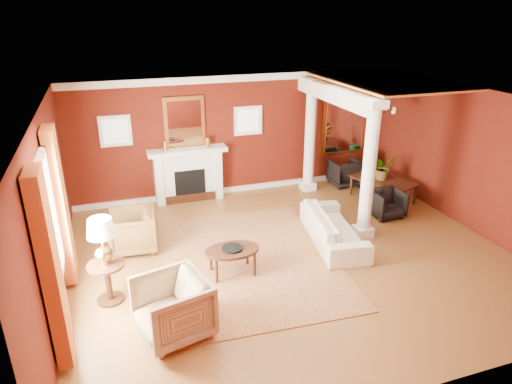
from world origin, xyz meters
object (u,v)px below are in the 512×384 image
object	(u,v)px
sofa	(334,223)
dining_table	(384,183)
armchair_leopard	(132,229)
side_table	(103,247)
armchair_stripe	(173,305)
coffee_table	(232,251)

from	to	relation	value
sofa	dining_table	xyz separation A→B (m)	(2.15, 1.55, -0.00)
sofa	dining_table	world-z (taller)	same
sofa	armchair_leopard	bearing A→B (deg)	85.57
side_table	armchair_stripe	bearing A→B (deg)	-52.97
armchair_leopard	dining_table	size ratio (longest dim) A/B	0.59
sofa	coffee_table	bearing A→B (deg)	111.99
armchair_stripe	coffee_table	world-z (taller)	armchair_stripe
coffee_table	dining_table	bearing A→B (deg)	25.07
armchair_leopard	sofa	bearing A→B (deg)	81.23
sofa	coffee_table	distance (m)	2.27
armchair_stripe	side_table	size ratio (longest dim) A/B	0.67
coffee_table	armchair_leopard	bearing A→B (deg)	137.64
side_table	dining_table	xyz separation A→B (m)	(6.44, 2.19, -0.55)
armchair_stripe	dining_table	size ratio (longest dim) A/B	0.65
armchair_leopard	dining_table	bearing A→B (deg)	101.06
armchair_leopard	armchair_stripe	size ratio (longest dim) A/B	0.90
sofa	armchair_leopard	xyz separation A→B (m)	(-3.79, 0.94, 0.02)
armchair_stripe	sofa	bearing A→B (deg)	103.15
coffee_table	dining_table	distance (m)	4.82
armchair_leopard	dining_table	world-z (taller)	armchair_leopard
sofa	armchair_stripe	bearing A→B (deg)	126.46
armchair_stripe	coffee_table	distance (m)	1.76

